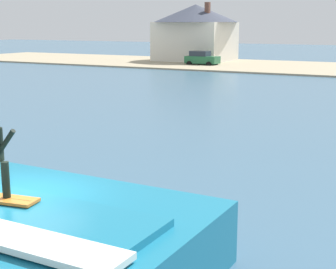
% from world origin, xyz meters
% --- Properties ---
extents(ground_plane, '(260.00, 260.00, 0.00)m').
position_xyz_m(ground_plane, '(0.00, 0.00, 0.00)').
color(ground_plane, '#3D627C').
extents(wave_crest, '(7.07, 4.72, 1.55)m').
position_xyz_m(wave_crest, '(0.86, -0.41, 0.73)').
color(wave_crest, teal).
rests_on(wave_crest, ground_plane).
extents(car_near_shore, '(4.13, 2.26, 1.86)m').
position_xyz_m(car_near_shore, '(-19.40, 51.33, 0.95)').
color(car_near_shore, '#23663D').
rests_on(car_near_shore, ground_plane).
extents(house_with_chimney, '(11.73, 11.73, 8.00)m').
position_xyz_m(house_with_chimney, '(-23.47, 57.89, 4.36)').
color(house_with_chimney, silver).
rests_on(house_with_chimney, ground_plane).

